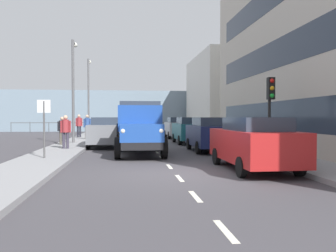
# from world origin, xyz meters

# --- Properties ---
(ground_plane) EXTENTS (80.00, 80.00, 0.00)m
(ground_plane) POSITION_xyz_m (0.00, -9.93, 0.00)
(ground_plane) COLOR #423F44
(sidewalk_left) EXTENTS (2.14, 40.39, 0.15)m
(sidewalk_left) POSITION_xyz_m (-4.66, -9.93, 0.07)
(sidewalk_left) COLOR gray
(sidewalk_left) RESTS_ON ground_plane
(sidewalk_right) EXTENTS (2.14, 40.39, 0.15)m
(sidewalk_right) POSITION_xyz_m (4.66, -9.93, 0.07)
(sidewalk_right) COLOR gray
(sidewalk_right) RESTS_ON ground_plane
(road_centreline_markings) EXTENTS (0.12, 37.33, 0.01)m
(road_centreline_markings) POSITION_xyz_m (0.00, -9.74, 0.00)
(road_centreline_markings) COLOR silver
(road_centreline_markings) RESTS_ON ground_plane
(building_far_block) EXTENTS (8.58, 12.03, 8.06)m
(building_far_block) POSITION_xyz_m (-10.02, -25.41, 4.03)
(building_far_block) COLOR silver
(building_far_block) RESTS_ON ground_plane
(sea_horizon) EXTENTS (80.00, 0.80, 5.00)m
(sea_horizon) POSITION_xyz_m (0.00, -33.13, 2.50)
(sea_horizon) COLOR gray
(sea_horizon) RESTS_ON ground_plane
(seawall_railing) EXTENTS (28.08, 0.08, 1.20)m
(seawall_railing) POSITION_xyz_m (-0.00, -29.53, 0.92)
(seawall_railing) COLOR #4C5156
(seawall_railing) RESTS_ON ground_plane
(truck_vintage_blue) EXTENTS (2.17, 5.64, 2.43)m
(truck_vintage_blue) POSITION_xyz_m (0.89, -5.31, 1.18)
(truck_vintage_blue) COLOR black
(truck_vintage_blue) RESTS_ON ground_plane
(car_red_kerbside_near) EXTENTS (1.92, 4.51, 1.72)m
(car_red_kerbside_near) POSITION_xyz_m (-2.64, -0.45, 0.90)
(car_red_kerbside_near) COLOR #B21E1E
(car_red_kerbside_near) RESTS_ON ground_plane
(car_navy_kerbside_1) EXTENTS (1.79, 4.00, 1.72)m
(car_navy_kerbside_1) POSITION_xyz_m (-2.64, -6.70, 0.89)
(car_navy_kerbside_1) COLOR navy
(car_navy_kerbside_1) RESTS_ON ground_plane
(car_teal_kerbside_2) EXTENTS (1.89, 4.23, 1.72)m
(car_teal_kerbside_2) POSITION_xyz_m (-2.64, -12.16, 0.90)
(car_teal_kerbside_2) COLOR #1E6670
(car_teal_kerbside_2) RESTS_ON ground_plane
(car_silver_kerbside_3) EXTENTS (1.77, 3.91, 1.72)m
(car_silver_kerbside_3) POSITION_xyz_m (-2.64, -18.03, 0.89)
(car_silver_kerbside_3) COLOR #B7BABF
(car_silver_kerbside_3) RESTS_ON ground_plane
(car_grey_oppositeside_0) EXTENTS (1.96, 4.03, 1.72)m
(car_grey_oppositeside_0) POSITION_xyz_m (2.64, -9.85, 0.90)
(car_grey_oppositeside_0) COLOR slate
(car_grey_oppositeside_0) RESTS_ON ground_plane
(pedestrian_in_dark_coat) EXTENTS (0.53, 0.34, 1.68)m
(pedestrian_in_dark_coat) POSITION_xyz_m (4.52, -7.56, 1.14)
(pedestrian_in_dark_coat) COLOR #383342
(pedestrian_in_dark_coat) RESTS_ON sidewalk_right
(pedestrian_strolling) EXTENTS (0.53, 0.34, 1.60)m
(pedestrian_strolling) POSITION_xyz_m (5.15, -10.16, 1.09)
(pedestrian_strolling) COLOR #4C473D
(pedestrian_strolling) RESTS_ON sidewalk_right
(pedestrian_by_lamp) EXTENTS (0.53, 0.34, 1.61)m
(pedestrian_by_lamp) POSITION_xyz_m (5.32, -12.31, 1.09)
(pedestrian_by_lamp) COLOR #4C473D
(pedestrian_by_lamp) RESTS_ON sidewalk_right
(pedestrian_couple_b) EXTENTS (0.53, 0.34, 1.75)m
(pedestrian_couple_b) POSITION_xyz_m (4.31, -15.42, 1.19)
(pedestrian_couple_b) COLOR #4C473D
(pedestrian_couple_b) RESTS_ON sidewalk_right
(pedestrian_with_bag) EXTENTS (0.53, 0.34, 1.79)m
(pedestrian_with_bag) POSITION_xyz_m (5.23, -17.98, 1.21)
(pedestrian_with_bag) COLOR black
(pedestrian_with_bag) RESTS_ON sidewalk_right
(traffic_light_near) EXTENTS (0.28, 0.41, 3.20)m
(traffic_light_near) POSITION_xyz_m (-4.36, -3.20, 2.47)
(traffic_light_near) COLOR black
(traffic_light_near) RESTS_ON sidewalk_left
(lamp_post_promenade) EXTENTS (0.32, 1.14, 6.38)m
(lamp_post_promenade) POSITION_xyz_m (4.76, -11.92, 3.95)
(lamp_post_promenade) COLOR #59595B
(lamp_post_promenade) RESTS_ON sidewalk_right
(lamp_post_far) EXTENTS (0.32, 1.14, 6.82)m
(lamp_post_far) POSITION_xyz_m (4.86, -21.80, 4.19)
(lamp_post_far) COLOR #59595B
(lamp_post_far) RESTS_ON sidewalk_right
(street_sign) EXTENTS (0.50, 0.07, 2.25)m
(street_sign) POSITION_xyz_m (4.65, -3.46, 1.68)
(street_sign) COLOR #4C4C4C
(street_sign) RESTS_ON sidewalk_right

